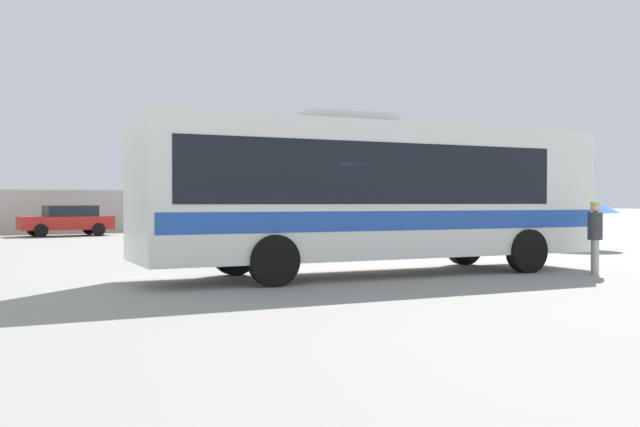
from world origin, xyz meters
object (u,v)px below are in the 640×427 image
Objects in this scene: vendor_umbrella_near_gate_blue at (584,204)px; parked_car_second_red at (67,220)px; parked_car_third_white at (181,219)px; attendant_by_bus_door at (595,233)px; utility_pole_near at (298,171)px; roadside_tree_midright at (220,153)px; coach_bus_white_blue at (371,190)px.

vendor_umbrella_near_gate_blue reaches higher than parked_car_second_red.
vendor_umbrella_near_gate_blue is at bearing -65.53° from parked_car_third_white.
vendor_umbrella_near_gate_blue is at bearing -54.07° from parked_car_second_red.
vendor_umbrella_near_gate_blue reaches higher than attendant_by_bus_door.
parked_car_second_red is 17.01m from utility_pole_near.
attendant_by_bus_door is 25.12m from parked_car_third_white.
utility_pole_near is at bearing 31.35° from parked_car_third_white.
vendor_umbrella_near_gate_blue is at bearing 41.87° from attendant_by_bus_door.
vendor_umbrella_near_gate_blue reaches higher than parked_car_third_white.
utility_pole_near is 5.45m from roadside_tree_midright.
coach_bus_white_blue reaches higher than vendor_umbrella_near_gate_blue.
roadside_tree_midright reaches higher than vendor_umbrella_near_gate_blue.
parked_car_third_white is (-1.69, 25.06, -0.16)m from attendant_by_bus_door.
vendor_umbrella_near_gate_blue is 0.55× the size of parked_car_second_red.
roadside_tree_midright is at bearing 95.83° from vendor_umbrella_near_gate_blue.
vendor_umbrella_near_gate_blue is (11.50, 3.69, -0.35)m from coach_bus_white_blue.
utility_pole_near reaches higher than parked_car_third_white.
roadside_tree_midright is at bearing 74.74° from coach_bus_white_blue.
parked_car_third_white is 11.54m from roadside_tree_midright.
roadside_tree_midright reaches higher than attendant_by_bus_door.
coach_bus_white_blue reaches higher than attendant_by_bus_door.
coach_bus_white_blue is 4.61× the size of vendor_umbrella_near_gate_blue.
utility_pole_near reaches higher than parked_car_second_red.
attendant_by_bus_door is 0.24× the size of roadside_tree_midright.
attendant_by_bus_door is 0.38× the size of parked_car_second_red.
roadside_tree_midright reaches higher than parked_car_second_red.
vendor_umbrella_near_gate_blue is 24.26m from parked_car_second_red.
attendant_by_bus_door is 0.23× the size of utility_pole_near.
utility_pole_near reaches higher than coach_bus_white_blue.
vendor_umbrella_near_gate_blue is (6.90, 6.18, 0.65)m from attendant_by_bus_door.
coach_bus_white_blue reaches higher than parked_car_third_white.
parked_car_third_white is (-8.59, 18.88, -0.81)m from vendor_umbrella_near_gate_blue.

